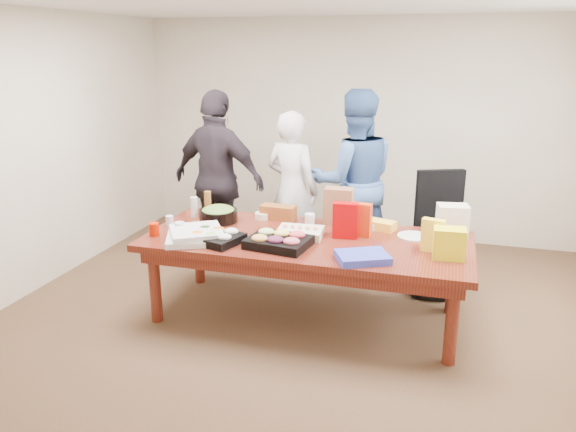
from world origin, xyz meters
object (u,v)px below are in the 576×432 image
(person_center, at_px, (292,190))
(salad_bowl, at_px, (218,216))
(sheet_cake, at_px, (300,232))
(conference_table, at_px, (306,278))
(person_right, at_px, (354,182))
(office_chair, at_px, (436,237))

(person_center, bearing_deg, salad_bowl, 82.27)
(person_center, distance_m, sheet_cake, 1.25)
(conference_table, distance_m, person_right, 1.44)
(person_right, distance_m, salad_bowl, 1.54)
(conference_table, xyz_separation_m, person_right, (0.18, 1.29, 0.59))
(sheet_cake, relative_size, salad_bowl, 1.08)
(person_right, height_order, sheet_cake, person_right)
(conference_table, height_order, person_right, person_right)
(salad_bowl, bearing_deg, office_chair, 18.48)
(office_chair, relative_size, salad_bowl, 3.15)
(conference_table, distance_m, sheet_cake, 0.42)
(person_right, relative_size, salad_bowl, 5.37)
(conference_table, xyz_separation_m, person_center, (-0.48, 1.21, 0.48))
(person_center, bearing_deg, office_chair, -174.36)
(person_center, bearing_deg, conference_table, 128.43)
(conference_table, relative_size, person_center, 1.64)
(salad_bowl, bearing_deg, person_right, 43.86)
(conference_table, bearing_deg, salad_bowl, 165.88)
(conference_table, height_order, office_chair, office_chair)
(person_center, height_order, person_right, person_right)
(person_center, height_order, salad_bowl, person_center)
(conference_table, distance_m, person_center, 1.39)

